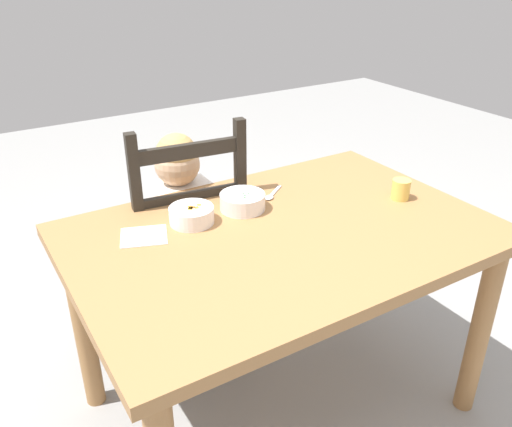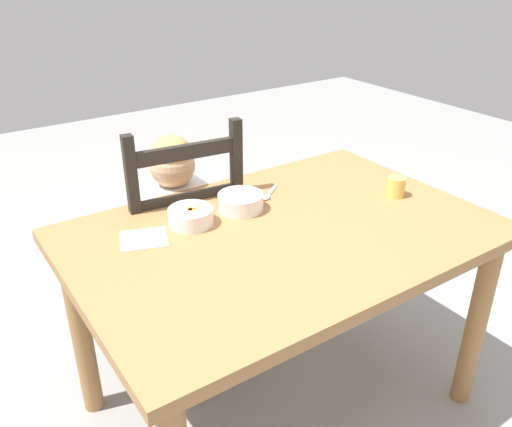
{
  "view_description": "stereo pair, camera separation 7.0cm",
  "coord_description": "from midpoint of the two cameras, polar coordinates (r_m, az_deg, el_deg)",
  "views": [
    {
      "loc": [
        -0.84,
        -1.21,
        1.55
      ],
      "look_at": [
        -0.06,
        0.06,
        0.79
      ],
      "focal_mm": 37.32,
      "sensor_mm": 36.0,
      "label": 1
    },
    {
      "loc": [
        -0.9,
        -1.17,
        1.55
      ],
      "look_at": [
        -0.06,
        0.06,
        0.79
      ],
      "focal_mm": 37.32,
      "sensor_mm": 36.0,
      "label": 2
    }
  ],
  "objects": [
    {
      "name": "ground_plane",
      "position": [
        2.14,
        1.46,
        -19.46
      ],
      "size": [
        8.0,
        8.0,
        0.0
      ],
      "primitive_type": "plane",
      "color": "#959593"
    },
    {
      "name": "dining_table",
      "position": [
        1.74,
        1.7,
        -4.74
      ],
      "size": [
        1.32,
        0.89,
        0.74
      ],
      "color": "#A17142",
      "rests_on": "ground"
    },
    {
      "name": "dining_chair",
      "position": [
        2.13,
        -9.07,
        -4.09
      ],
      "size": [
        0.47,
        0.47,
        1.01
      ],
      "color": "black",
      "rests_on": "ground"
    },
    {
      "name": "child_figure",
      "position": [
        2.06,
        -9.21,
        -0.37
      ],
      "size": [
        0.32,
        0.31,
        0.94
      ],
      "color": "white",
      "rests_on": "ground"
    },
    {
      "name": "bowl_of_peas",
      "position": [
        1.8,
        -2.77,
        1.3
      ],
      "size": [
        0.15,
        0.15,
        0.06
      ],
      "color": "white",
      "rests_on": "dining_table"
    },
    {
      "name": "bowl_of_carrots",
      "position": [
        1.72,
        -8.16,
        -0.26
      ],
      "size": [
        0.14,
        0.14,
        0.06
      ],
      "color": "white",
      "rests_on": "dining_table"
    },
    {
      "name": "spoon",
      "position": [
        1.9,
        0.23,
        1.98
      ],
      "size": [
        0.12,
        0.1,
        0.01
      ],
      "color": "silver",
      "rests_on": "dining_table"
    },
    {
      "name": "drinking_cup",
      "position": [
        1.95,
        13.8,
        2.81
      ],
      "size": [
        0.06,
        0.06,
        0.07
      ],
      "primitive_type": "cylinder",
      "color": "#EAC459",
      "rests_on": "dining_table"
    },
    {
      "name": "paper_napkin",
      "position": [
        1.67,
        -13.12,
        -2.67
      ],
      "size": [
        0.18,
        0.17,
        0.0
      ],
      "primitive_type": "cube",
      "rotation": [
        0.0,
        0.0,
        -0.35
      ],
      "color": "white",
      "rests_on": "dining_table"
    }
  ]
}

